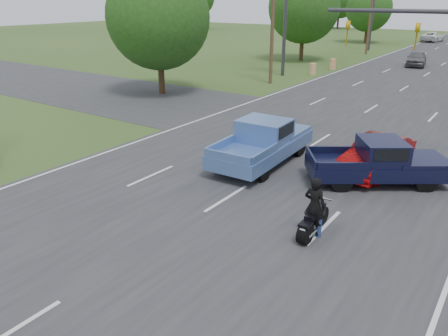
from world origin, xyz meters
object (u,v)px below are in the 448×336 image
Objects in this scene: rider at (314,209)px; distant_car_white at (433,37)px; blue_pickup at (264,141)px; distant_car_grey at (417,58)px; navy_pickup at (381,161)px; motorcycle at (313,223)px; red_convertible at (376,156)px.

rider is 0.33× the size of distant_car_white.
distant_car_grey is at bearing 90.11° from blue_pickup.
distant_car_grey is 0.84× the size of distant_car_white.
distant_car_white is (-10.03, 61.21, -0.11)m from navy_pickup.
motorcycle is at bearing 104.06° from distant_car_white.
red_convertible is at bearing 104.83° from distant_car_white.
rider is 0.31× the size of blue_pickup.
navy_pickup is at bearing 105.10° from distant_car_white.
red_convertible is 2.25× the size of motorcycle.
rider is 0.39× the size of distant_car_grey.
motorcycle is 1.10× the size of rider.
blue_pickup is 1.07× the size of distant_car_white.
motorcycle is 0.44m from rider.
red_convertible is 5.99m from rider.
blue_pickup reaches higher than distant_car_white.
navy_pickup reaches higher than motorcycle.
distant_car_grey reaches higher than distant_car_white.
distant_car_white is (-5.35, 61.79, -0.20)m from blue_pickup.
red_convertible is at bearing 89.99° from motorcycle.
motorcycle is at bearing -48.93° from blue_pickup.
blue_pickup is (-4.28, 4.51, 0.07)m from rider.
distant_car_white is at bearing 92.79° from blue_pickup.
red_convertible is 61.07m from distant_car_white.
rider is at bearing -90.50° from distant_car_grey.
motorcycle is 0.34× the size of blue_pickup.
rider is 37.90m from distant_car_grey.
rider reaches higher than navy_pickup.
red_convertible is 1.00m from navy_pickup.
distant_car_grey is at bearing 155.40° from navy_pickup.
motorcycle is at bearing -39.53° from navy_pickup.
distant_car_grey is at bearing 103.78° from distant_car_white.
rider is at bearing -81.86° from red_convertible.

